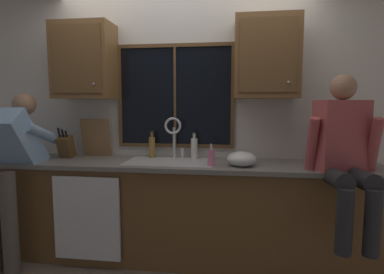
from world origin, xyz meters
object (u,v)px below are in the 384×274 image
(person_standing, at_px, (9,160))
(person_sitting_on_counter, at_px, (345,149))
(bottle_green_glass, at_px, (152,147))
(bottle_tall_clear, at_px, (194,148))
(mixing_bowl, at_px, (242,159))
(knife_block, at_px, (66,147))
(soap_dispenser, at_px, (211,157))
(cutting_board, at_px, (96,138))

(person_standing, xyz_separation_m, person_sitting_on_counter, (2.81, 0.04, 0.15))
(bottle_green_glass, bearing_deg, bottle_tall_clear, -0.10)
(mixing_bowl, distance_m, bottle_green_glass, 0.92)
(person_sitting_on_counter, bearing_deg, person_standing, -179.22)
(knife_block, height_order, bottle_green_glass, knife_block)
(knife_block, height_order, soap_dispenser, knife_block)
(knife_block, relative_size, bottle_green_glass, 1.21)
(cutting_board, relative_size, soap_dispenser, 1.99)
(knife_block, bearing_deg, bottle_tall_clear, 5.74)
(person_standing, distance_m, mixing_bowl, 2.04)
(soap_dispenser, bearing_deg, person_sitting_on_counter, -7.08)
(person_sitting_on_counter, relative_size, mixing_bowl, 4.88)
(person_sitting_on_counter, xyz_separation_m, cutting_board, (-2.23, 0.48, 0.01))
(person_sitting_on_counter, height_order, mixing_bowl, person_sitting_on_counter)
(mixing_bowl, bearing_deg, soap_dispenser, -171.31)
(person_standing, bearing_deg, person_sitting_on_counter, 0.78)
(cutting_board, relative_size, bottle_green_glass, 1.46)
(person_standing, bearing_deg, bottle_tall_clear, 17.54)
(person_standing, xyz_separation_m, bottle_green_glass, (1.16, 0.50, 0.07))
(person_standing, bearing_deg, cutting_board, 42.25)
(soap_dispenser, bearing_deg, bottle_green_glass, 151.37)
(person_standing, distance_m, soap_dispenser, 1.78)
(soap_dispenser, bearing_deg, bottle_tall_clear, 119.65)
(person_sitting_on_counter, bearing_deg, knife_block, 172.31)
(mixing_bowl, relative_size, soap_dispenser, 1.33)
(person_standing, bearing_deg, mixing_bowl, 5.81)
(soap_dispenser, bearing_deg, knife_block, 171.88)
(cutting_board, height_order, bottle_green_glass, cutting_board)
(knife_block, height_order, mixing_bowl, knife_block)
(person_standing, distance_m, bottle_tall_clear, 1.66)
(knife_block, bearing_deg, soap_dispenser, -8.12)
(person_standing, relative_size, knife_block, 4.82)
(bottle_tall_clear, bearing_deg, cutting_board, 178.91)
(knife_block, relative_size, mixing_bowl, 1.24)
(bottle_tall_clear, bearing_deg, mixing_bowl, -33.09)
(person_standing, relative_size, bottle_tall_clear, 6.01)
(person_sitting_on_counter, relative_size, knife_block, 3.92)
(mixing_bowl, height_order, bottle_tall_clear, bottle_tall_clear)
(mixing_bowl, bearing_deg, knife_block, 174.42)
(soap_dispenser, distance_m, bottle_green_glass, 0.70)
(soap_dispenser, bearing_deg, mixing_bowl, 8.69)
(knife_block, xyz_separation_m, bottle_tall_clear, (1.26, 0.13, -0.00))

